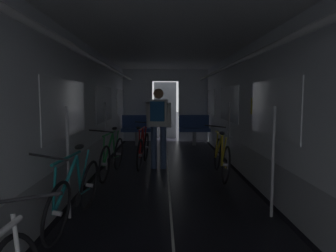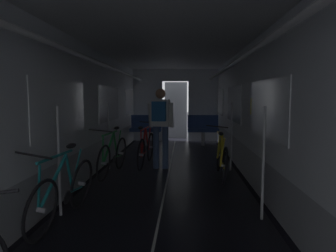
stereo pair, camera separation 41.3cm
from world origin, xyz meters
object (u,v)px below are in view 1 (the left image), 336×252
object	(u,v)px
bicycle_yellow	(221,157)
bicycle_teal	(75,193)
person_cyclist_aisle	(158,121)
bicycle_red_in_aisle	(143,149)
bench_seat_far_left	(137,127)
bench_seat_far_right	(194,127)
bicycle_green	(112,156)

from	to	relation	value
bicycle_yellow	bicycle_teal	bearing A→B (deg)	-134.31
person_cyclist_aisle	bicycle_red_in_aisle	xyz separation A→B (m)	(-0.34, 0.27, -0.63)
bicycle_teal	bicycle_yellow	size ratio (longest dim) A/B	1.00
bench_seat_far_left	bicycle_teal	xyz separation A→B (m)	(-0.24, -6.17, -0.19)
bench_seat_far_right	bench_seat_far_left	bearing A→B (deg)	180.00
bench_seat_far_right	bicycle_yellow	size ratio (longest dim) A/B	0.58
bicycle_teal	person_cyclist_aisle	world-z (taller)	person_cyclist_aisle
bench_seat_far_left	bicycle_green	distance (m)	3.87
bicycle_green	bicycle_red_in_aisle	distance (m)	1.00
bicycle_yellow	bench_seat_far_right	bearing A→B (deg)	91.57
bench_seat_far_left	bench_seat_far_right	xyz separation A→B (m)	(1.80, 0.00, 0.00)
bench_seat_far_left	bicycle_red_in_aisle	xyz separation A→B (m)	(0.37, -3.02, -0.18)
person_cyclist_aisle	bench_seat_far_left	bearing A→B (deg)	102.21
bench_seat_far_left	bicycle_green	xyz separation A→B (m)	(-0.17, -3.86, -0.18)
bench_seat_far_right	bicycle_green	bearing A→B (deg)	-117.05
bicycle_green	bicycle_yellow	bearing A→B (deg)	-3.14
bench_seat_far_left	bicycle_yellow	bearing A→B (deg)	-64.34
bench_seat_far_left	bench_seat_far_right	size ratio (longest dim) A/B	1.00
bench_seat_far_left	bicycle_green	world-z (taller)	bench_seat_far_left
bench_seat_far_left	person_cyclist_aisle	bearing A→B (deg)	-77.79
bench_seat_far_left	bicycle_teal	world-z (taller)	bicycle_teal
bicycle_green	bicycle_teal	world-z (taller)	bicycle_teal
bicycle_teal	person_cyclist_aisle	size ratio (longest dim) A/B	1.01
bench_seat_far_right	bicycle_yellow	xyz separation A→B (m)	(0.11, -3.97, -0.19)
bench_seat_far_left	bicycle_red_in_aisle	distance (m)	3.05
bench_seat_far_right	bicycle_teal	bearing A→B (deg)	-108.27
bench_seat_far_right	bicycle_green	distance (m)	4.34
bicycle_teal	bench_seat_far_left	bearing A→B (deg)	87.80
bicycle_teal	bicycle_red_in_aisle	bearing A→B (deg)	79.09
bench_seat_far_right	person_cyclist_aisle	bearing A→B (deg)	-108.30
bicycle_red_in_aisle	person_cyclist_aisle	bearing A→B (deg)	-38.28
bicycle_green	person_cyclist_aisle	world-z (taller)	person_cyclist_aisle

